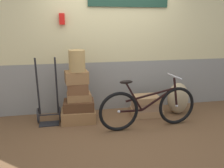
{
  "coord_description": "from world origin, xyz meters",
  "views": [
    {
      "loc": [
        -0.92,
        -3.82,
        1.75
      ],
      "look_at": [
        -0.1,
        0.16,
        0.7
      ],
      "focal_mm": 37.57,
      "sensor_mm": 36.0,
      "label": 1
    }
  ],
  "objects": [
    {
      "name": "suitcase_5",
      "position": [
        0.62,
        0.28,
        0.06
      ],
      "size": [
        0.61,
        0.45,
        0.13
      ],
      "primitive_type": "cube",
      "rotation": [
        0.0,
        0.0,
        -0.07
      ],
      "color": "#9E754C",
      "rests_on": "ground"
    },
    {
      "name": "bicycle",
      "position": [
        0.45,
        -0.26,
        0.36
      ],
      "size": [
        1.75,
        0.46,
        0.89
      ],
      "color": "black",
      "rests_on": "ground"
    },
    {
      "name": "suitcase_6",
      "position": [
        0.61,
        0.27,
        0.2
      ],
      "size": [
        0.56,
        0.4,
        0.16
      ],
      "primitive_type": "cube",
      "rotation": [
        0.0,
        0.0,
        -0.06
      ],
      "color": "#937051",
      "rests_on": "suitcase_5"
    },
    {
      "name": "wicker_basket",
      "position": [
        -0.7,
        0.26,
        1.12
      ],
      "size": [
        0.29,
        0.29,
        0.38
      ],
      "primitive_type": "cylinder",
      "color": "#A8844C",
      "rests_on": "suitcase_4"
    },
    {
      "name": "suitcase_3",
      "position": [
        -0.7,
        0.27,
        0.62
      ],
      "size": [
        0.38,
        0.29,
        0.2
      ],
      "primitive_type": "cube",
      "rotation": [
        0.0,
        0.0,
        -0.06
      ],
      "color": "brown",
      "rests_on": "suitcase_2"
    },
    {
      "name": "suitcase_7",
      "position": [
        0.59,
        0.25,
        0.34
      ],
      "size": [
        0.48,
        0.38,
        0.12
      ],
      "primitive_type": "cube",
      "rotation": [
        0.0,
        0.0,
        -0.02
      ],
      "color": "#9E754C",
      "rests_on": "suitcase_6"
    },
    {
      "name": "suitcase_1",
      "position": [
        -0.7,
        0.26,
        0.31
      ],
      "size": [
        0.57,
        0.43,
        0.18
      ],
      "primitive_type": "cube",
      "rotation": [
        0.0,
        0.0,
        -0.07
      ],
      "color": "#4C2D19",
      "rests_on": "suitcase_0"
    },
    {
      "name": "burlap_sack",
      "position": [
        1.25,
        0.24,
        0.31
      ],
      "size": [
        0.41,
        0.35,
        0.62
      ],
      "primitive_type": "ellipsoid",
      "color": "#9E8966",
      "rests_on": "ground"
    },
    {
      "name": "luggage_trolley",
      "position": [
        -1.24,
        0.29,
        0.28
      ],
      "size": [
        0.41,
        0.36,
        1.19
      ],
      "color": "black",
      "rests_on": "ground"
    },
    {
      "name": "suitcase_0",
      "position": [
        -0.71,
        0.24,
        0.11
      ],
      "size": [
        0.62,
        0.47,
        0.22
      ],
      "primitive_type": "cube",
      "rotation": [
        0.0,
        0.0,
        -0.03
      ],
      "color": "olive",
      "rests_on": "ground"
    },
    {
      "name": "station_building",
      "position": [
        0.01,
        0.85,
        1.42
      ],
      "size": [
        7.19,
        0.74,
        2.83
      ],
      "color": "gray",
      "rests_on": "ground"
    },
    {
      "name": "ground",
      "position": [
        0.0,
        0.0,
        -0.03
      ],
      "size": [
        9.19,
        5.2,
        0.06
      ],
      "primitive_type": "cube",
      "color": "brown"
    },
    {
      "name": "suitcase_4",
      "position": [
        -0.72,
        0.29,
        0.82
      ],
      "size": [
        0.42,
        0.34,
        0.21
      ],
      "primitive_type": "cube",
      "rotation": [
        0.0,
        0.0,
        0.08
      ],
      "color": "olive",
      "rests_on": "suitcase_3"
    },
    {
      "name": "suitcase_2",
      "position": [
        -0.69,
        0.29,
        0.46
      ],
      "size": [
        0.43,
        0.32,
        0.13
      ],
      "primitive_type": "cube",
      "rotation": [
        0.0,
        0.0,
        0.02
      ],
      "color": "olive",
      "rests_on": "suitcase_1"
    }
  ]
}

